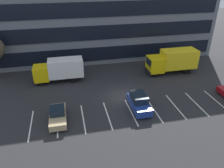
# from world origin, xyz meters

# --- Properties ---
(ground_plane) EXTENTS (120.00, 120.00, 0.00)m
(ground_plane) POSITION_xyz_m (0.00, 0.00, 0.00)
(ground_plane) COLOR #262628
(office_building) EXTENTS (39.87, 13.56, 14.40)m
(office_building) POSITION_xyz_m (0.00, 17.95, 7.20)
(office_building) COLOR slate
(office_building) RESTS_ON ground_plane
(lot_markings) EXTENTS (22.54, 5.40, 0.01)m
(lot_markings) POSITION_xyz_m (0.00, -3.57, 0.00)
(lot_markings) COLOR silver
(lot_markings) RESTS_ON ground_plane
(box_truck_yellow_all) EXTENTS (7.90, 2.61, 3.66)m
(box_truck_yellow_all) POSITION_xyz_m (9.47, 5.67, 2.06)
(box_truck_yellow_all) COLOR yellow
(box_truck_yellow_all) RESTS_ON ground_plane
(box_truck_yellow) EXTENTS (7.16, 2.37, 3.32)m
(box_truck_yellow) POSITION_xyz_m (-7.91, 6.40, 1.87)
(box_truck_yellow) COLOR yellow
(box_truck_yellow) RESTS_ON ground_plane
(suv_navy) EXTENTS (1.83, 4.32, 1.95)m
(suv_navy) POSITION_xyz_m (1.03, -3.13, 0.94)
(suv_navy) COLOR navy
(suv_navy) RESTS_ON ground_plane
(sedan_tan) EXTENTS (1.78, 4.25, 1.52)m
(sedan_tan) POSITION_xyz_m (-8.31, -3.37, 0.72)
(sedan_tan) COLOR tan
(sedan_tan) RESTS_ON ground_plane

